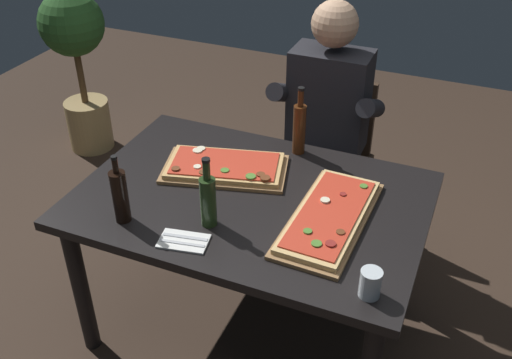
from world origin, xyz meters
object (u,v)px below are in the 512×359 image
dining_table (251,215)px  oil_bottle_amber (299,127)px  wine_bottle_dark (208,199)px  pizza_rectangular_left (329,217)px  potted_plant_corner (77,57)px  vinegar_bottle_green (120,195)px  seated_diner (325,120)px  diner_chair (329,153)px  tumbler_near_camera (370,285)px  pizza_rectangular_front (225,167)px

dining_table → oil_bottle_amber: size_ratio=4.38×
dining_table → wine_bottle_dark: size_ratio=4.83×
dining_table → wine_bottle_dark: (-0.08, -0.23, 0.21)m
pizza_rectangular_left → potted_plant_corner: potted_plant_corner is taller
vinegar_bottle_green → seated_diner: 1.17m
dining_table → vinegar_bottle_green: vinegar_bottle_green is taller
diner_chair → potted_plant_corner: 1.80m
tumbler_near_camera → seated_diner: bearing=114.0°
oil_bottle_amber → tumbler_near_camera: (0.51, -0.76, -0.08)m
diner_chair → potted_plant_corner: potted_plant_corner is taller
dining_table → vinegar_bottle_green: size_ratio=4.91×
dining_table → seated_diner: bearing=83.4°
potted_plant_corner → oil_bottle_amber: bearing=-21.2°
wine_bottle_dark → diner_chair: wine_bottle_dark is taller
diner_chair → potted_plant_corner: size_ratio=0.79×
oil_bottle_amber → wine_bottle_dark: bearing=-102.2°
pizza_rectangular_front → seated_diner: 0.66m
pizza_rectangular_left → seated_diner: seated_diner is taller
vinegar_bottle_green → diner_chair: size_ratio=0.33×
wine_bottle_dark → oil_bottle_amber: (0.14, 0.63, 0.01)m
tumbler_near_camera → pizza_rectangular_front: bearing=146.9°
dining_table → wine_bottle_dark: wine_bottle_dark is taller
oil_bottle_amber → diner_chair: size_ratio=0.37×
pizza_rectangular_left → potted_plant_corner: bearing=151.2°
dining_table → oil_bottle_amber: (0.06, 0.40, 0.22)m
tumbler_near_camera → seated_diner: seated_diner is taller
diner_chair → seated_diner: (0.00, -0.12, 0.26)m
oil_bottle_amber → potted_plant_corner: size_ratio=0.29×
dining_table → potted_plant_corner: bearing=147.4°
pizza_rectangular_left → tumbler_near_camera: (0.23, -0.33, 0.02)m
pizza_rectangular_left → seated_diner: 0.81m
pizza_rectangular_left → tumbler_near_camera: 0.40m
pizza_rectangular_left → oil_bottle_amber: oil_bottle_amber is taller
dining_table → pizza_rectangular_left: pizza_rectangular_left is taller
pizza_rectangular_left → oil_bottle_amber: 0.53m
oil_bottle_amber → vinegar_bottle_green: 0.86m
pizza_rectangular_front → tumbler_near_camera: (0.75, -0.49, 0.02)m
pizza_rectangular_front → tumbler_near_camera: size_ratio=5.76×
pizza_rectangular_front → seated_diner: bearing=66.6°
wine_bottle_dark → vinegar_bottle_green: bearing=-161.5°
potted_plant_corner → pizza_rectangular_front: bearing=-32.2°
vinegar_bottle_green → dining_table: bearing=40.4°
wine_bottle_dark → dining_table: bearing=71.5°
seated_diner → potted_plant_corner: bearing=169.0°
vinegar_bottle_green → potted_plant_corner: size_ratio=0.26×
potted_plant_corner → wine_bottle_dark: bearing=-39.0°
dining_table → vinegar_bottle_green: 0.55m
tumbler_near_camera → seated_diner: (-0.49, 1.10, -0.04)m
pizza_rectangular_front → dining_table: bearing=-35.6°
vinegar_bottle_green → pizza_rectangular_left: bearing=22.1°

